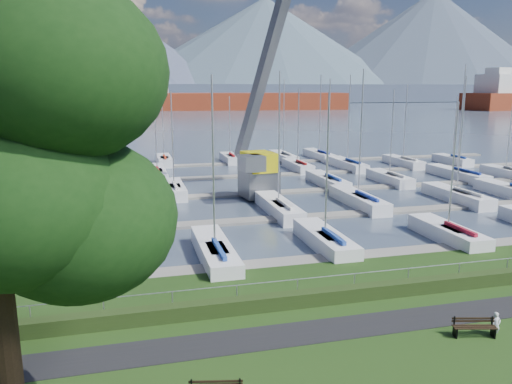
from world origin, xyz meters
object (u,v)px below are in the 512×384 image
object	(u,v)px
bench_right	(474,327)
crane	(260,139)
person	(496,322)
tree	(11,155)

from	to	relation	value
bench_right	crane	xyz separation A→B (m)	(-1.25, 30.45, 4.91)
person	tree	xyz separation A→B (m)	(-17.57, -2.79, 8.06)
bench_right	person	xyz separation A→B (m)	(1.03, -0.05, 0.14)
person	crane	bearing A→B (deg)	94.89
crane	person	bearing A→B (deg)	-93.50
bench_right	tree	size ratio (longest dim) A/B	0.14
bench_right	crane	world-z (taller)	crane
person	crane	distance (m)	30.96
person	crane	world-z (taller)	crane
person	crane	xyz separation A→B (m)	(-2.29, 30.50, 4.76)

